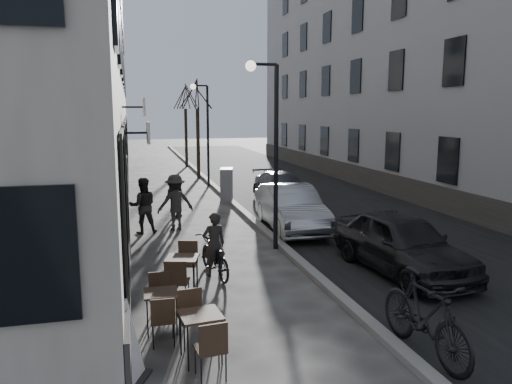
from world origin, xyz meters
name	(u,v)px	position (x,y,z in m)	size (l,w,h in m)	color
ground	(379,346)	(0.00, 0.00, 0.00)	(120.00, 120.00, 0.00)	#373432
road	(293,189)	(3.85, 16.00, 0.00)	(7.30, 60.00, 0.00)	black
kerb	(219,191)	(0.20, 16.00, 0.06)	(0.25, 60.00, 0.12)	slate
building_left	(71,10)	(-6.00, 16.50, 8.00)	(4.00, 35.00, 16.00)	gray
building_right	(399,25)	(9.50, 16.50, 8.00)	(4.00, 35.00, 16.00)	gray
streetlamp_near	(270,135)	(-0.17, 6.00, 3.16)	(0.90, 0.28, 5.09)	black
streetlamp_far	(204,123)	(-0.17, 18.00, 3.16)	(0.90, 0.28, 5.09)	black
tree_near	(197,94)	(-0.10, 21.00, 4.66)	(2.40, 2.40, 5.70)	black
tree_far	(185,97)	(-0.10, 27.00, 4.66)	(2.40, 2.40, 5.70)	black
bistro_set_a	(201,332)	(-2.89, 0.26, 0.46)	(0.68, 1.55, 0.90)	black
bistro_set_b	(161,307)	(-3.41, 1.47, 0.43)	(0.59, 1.43, 0.84)	black
bistro_set_c	(182,272)	(-2.87, 3.17, 0.48)	(0.85, 1.65, 0.94)	black
sign_board	(128,353)	(-3.98, -0.14, 0.46)	(0.61, 0.73, 1.13)	black
utility_cabinet	(227,185)	(0.08, 13.54, 0.70)	(0.51, 0.93, 1.40)	slate
bicycle	(214,257)	(-2.03, 4.15, 0.46)	(0.61, 1.75, 0.92)	black
cyclist_rider	(214,244)	(-2.03, 4.15, 0.75)	(0.55, 0.36, 1.50)	black
pedestrian_near	(143,206)	(-3.50, 8.72, 0.88)	(0.85, 0.66, 1.76)	#282622
pedestrian_mid	(175,202)	(-2.48, 8.94, 0.90)	(1.16, 0.67, 1.80)	#2D2A27
pedestrian_far	(175,197)	(-2.32, 10.86, 0.75)	(0.88, 0.37, 1.50)	black
car_near	(402,243)	(2.30, 3.27, 0.72)	(1.70, 4.23, 1.44)	black
car_mid	(291,208)	(1.12, 8.05, 0.71)	(1.51, 4.32, 1.42)	#909298
car_far	(282,187)	(2.30, 12.81, 0.61)	(1.71, 4.21, 1.22)	#3D3F48
moped	(425,315)	(0.52, -0.45, 0.66)	(0.62, 2.21, 1.33)	black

